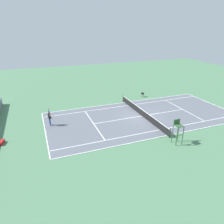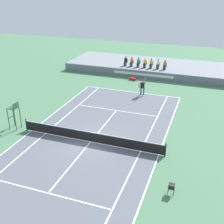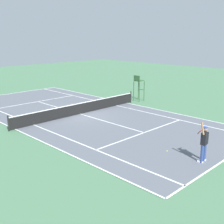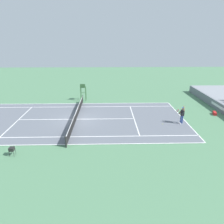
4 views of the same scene
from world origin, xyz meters
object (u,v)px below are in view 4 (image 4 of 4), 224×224
(umpire_chair, at_px, (83,90))
(tennis_ball, at_px, (163,124))
(tennis_player, at_px, (182,115))
(ball_hopper, at_px, (12,149))
(equipment_bag, at_px, (215,113))

(umpire_chair, bearing_deg, tennis_ball, 47.11)
(tennis_player, xyz_separation_m, tennis_ball, (0.15, -1.97, -0.96))
(ball_hopper, bearing_deg, tennis_ball, 112.52)
(umpire_chair, height_order, ball_hopper, umpire_chair)
(tennis_ball, height_order, equipment_bag, equipment_bag)
(tennis_ball, distance_m, ball_hopper, 14.23)
(tennis_ball, distance_m, umpire_chair, 12.68)
(tennis_player, relative_size, ball_hopper, 2.98)
(umpire_chair, relative_size, ball_hopper, 3.49)
(tennis_player, xyz_separation_m, ball_hopper, (5.60, -15.10, -0.42))
(umpire_chair, relative_size, equipment_bag, 2.56)
(equipment_bag, relative_size, ball_hopper, 1.36)
(equipment_bag, bearing_deg, tennis_ball, -69.11)
(tennis_player, distance_m, ball_hopper, 16.11)
(tennis_ball, relative_size, ball_hopper, 0.10)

